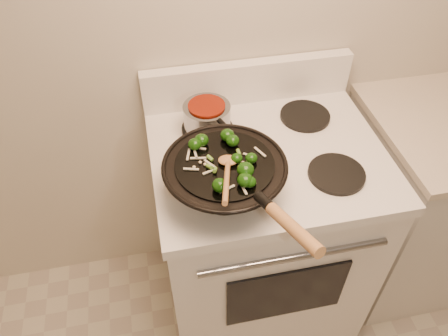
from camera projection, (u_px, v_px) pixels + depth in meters
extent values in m
cube|color=white|center=(260.00, 237.00, 1.80)|extent=(0.76, 0.64, 0.88)
cube|color=white|center=(268.00, 156.00, 1.47)|extent=(0.78, 0.66, 0.04)
cube|color=white|center=(248.00, 82.00, 1.61)|extent=(0.78, 0.05, 0.16)
cylinder|color=gray|center=(294.00, 257.00, 1.33)|extent=(0.60, 0.02, 0.02)
cube|color=black|center=(286.00, 294.00, 1.49)|extent=(0.42, 0.01, 0.28)
cylinder|color=black|center=(225.00, 191.00, 1.32)|extent=(0.18, 0.18, 0.01)
cylinder|color=black|center=(336.00, 174.00, 1.37)|extent=(0.18, 0.18, 0.01)
cylinder|color=black|center=(207.00, 129.00, 1.53)|extent=(0.18, 0.18, 0.01)
cylinder|color=black|center=(305.00, 116.00, 1.58)|extent=(0.18, 0.18, 0.01)
cube|color=silver|center=(447.00, 200.00, 1.94)|extent=(0.84, 0.60, 0.88)
torus|color=black|center=(225.00, 165.00, 1.24)|extent=(0.36, 0.36, 0.01)
cylinder|color=black|center=(225.00, 164.00, 1.24)|extent=(0.29, 0.29, 0.01)
cylinder|color=black|center=(264.00, 201.00, 1.08)|extent=(0.05, 0.07, 0.04)
cylinder|color=#AA7443|center=(294.00, 229.00, 0.99)|extent=(0.09, 0.19, 0.08)
ellipsoid|color=#113808|center=(245.00, 170.00, 1.19)|extent=(0.05, 0.05, 0.04)
cylinder|color=#457B2C|center=(250.00, 172.00, 1.21)|extent=(0.02, 0.02, 0.01)
ellipsoid|color=#113808|center=(237.00, 158.00, 1.23)|extent=(0.03, 0.03, 0.03)
ellipsoid|color=#113808|center=(201.00, 140.00, 1.28)|extent=(0.04, 0.04, 0.04)
ellipsoid|color=#113808|center=(220.00, 185.00, 1.16)|extent=(0.04, 0.04, 0.04)
cylinder|color=#457B2C|center=(225.00, 187.00, 1.17)|extent=(0.02, 0.02, 0.02)
ellipsoid|color=#113808|center=(245.00, 180.00, 1.17)|extent=(0.04, 0.04, 0.04)
ellipsoid|color=#113808|center=(233.00, 141.00, 1.28)|extent=(0.04, 0.04, 0.03)
ellipsoid|color=#113808|center=(227.00, 135.00, 1.30)|extent=(0.04, 0.04, 0.04)
cylinder|color=#457B2C|center=(231.00, 137.00, 1.31)|extent=(0.02, 0.01, 0.01)
ellipsoid|color=#113808|center=(251.00, 158.00, 1.23)|extent=(0.04, 0.04, 0.03)
ellipsoid|color=#113808|center=(195.00, 144.00, 1.27)|extent=(0.04, 0.04, 0.03)
ellipsoid|color=#113808|center=(250.00, 182.00, 1.17)|extent=(0.04, 0.04, 0.03)
cylinder|color=#457B2C|center=(253.00, 183.00, 1.18)|extent=(0.02, 0.02, 0.01)
cube|color=beige|center=(237.00, 163.00, 1.24)|extent=(0.05, 0.03, 0.00)
cube|color=beige|center=(210.00, 164.00, 1.23)|extent=(0.03, 0.04, 0.00)
cube|color=beige|center=(191.00, 169.00, 1.22)|extent=(0.04, 0.02, 0.00)
cube|color=beige|center=(195.00, 153.00, 1.27)|extent=(0.01, 0.05, 0.00)
cube|color=beige|center=(198.00, 158.00, 1.25)|extent=(0.05, 0.01, 0.00)
cube|color=beige|center=(227.00, 189.00, 1.17)|extent=(0.05, 0.02, 0.00)
cube|color=beige|center=(199.00, 148.00, 1.28)|extent=(0.04, 0.02, 0.00)
cube|color=beige|center=(260.00, 152.00, 1.27)|extent=(0.03, 0.05, 0.00)
cube|color=beige|center=(244.00, 190.00, 1.16)|extent=(0.01, 0.04, 0.00)
cube|color=beige|center=(188.00, 154.00, 1.26)|extent=(0.02, 0.05, 0.00)
cube|color=beige|center=(208.00, 172.00, 1.21)|extent=(0.03, 0.02, 0.00)
cube|color=beige|center=(250.00, 156.00, 1.26)|extent=(0.04, 0.03, 0.00)
cylinder|color=#5C902E|center=(209.00, 167.00, 1.22)|extent=(0.02, 0.02, 0.01)
cylinder|color=#5C902E|center=(210.00, 158.00, 1.24)|extent=(0.03, 0.03, 0.02)
cylinder|color=#5C902E|center=(239.00, 152.00, 1.26)|extent=(0.02, 0.03, 0.01)
cylinder|color=#5C902E|center=(244.00, 184.00, 1.17)|extent=(0.03, 0.02, 0.02)
cylinder|color=#5C902E|center=(215.00, 170.00, 1.21)|extent=(0.03, 0.03, 0.02)
sphere|color=beige|center=(243.00, 163.00, 1.24)|extent=(0.01, 0.01, 0.01)
sphere|color=beige|center=(205.00, 164.00, 1.23)|extent=(0.01, 0.01, 0.01)
sphere|color=beige|center=(194.00, 167.00, 1.22)|extent=(0.01, 0.01, 0.01)
sphere|color=beige|center=(200.00, 162.00, 1.24)|extent=(0.01, 0.01, 0.01)
ellipsoid|color=#AA7443|center=(228.00, 160.00, 1.23)|extent=(0.07, 0.06, 0.02)
cylinder|color=#AA7443|center=(227.00, 181.00, 1.12)|extent=(0.07, 0.23, 0.10)
cylinder|color=gray|center=(207.00, 117.00, 1.49)|extent=(0.16, 0.16, 0.09)
cylinder|color=#691205|center=(207.00, 106.00, 1.46)|extent=(0.13, 0.13, 0.01)
cylinder|color=black|center=(227.00, 129.00, 1.39)|extent=(0.05, 0.10, 0.02)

